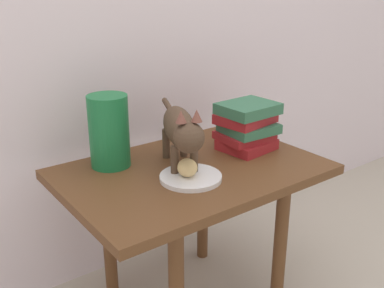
% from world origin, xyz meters
% --- Properties ---
extents(side_table, '(0.82, 0.55, 0.53)m').
position_xyz_m(side_table, '(0.00, 0.00, 0.45)').
color(side_table, brown).
rests_on(side_table, ground).
extents(plate, '(0.19, 0.19, 0.01)m').
position_xyz_m(plate, '(-0.06, -0.07, 0.53)').
color(plate, white).
rests_on(plate, side_table).
extents(bread_roll, '(0.09, 0.10, 0.05)m').
position_xyz_m(bread_roll, '(-0.06, -0.06, 0.56)').
color(bread_roll, '#E0BC7A').
rests_on(bread_roll, plate).
extents(cat, '(0.23, 0.45, 0.23)m').
position_xyz_m(cat, '(-0.03, 0.01, 0.66)').
color(cat, '#4C3828').
rests_on(cat, side_table).
extents(book_stack, '(0.20, 0.18, 0.17)m').
position_xyz_m(book_stack, '(0.25, 0.02, 0.61)').
color(book_stack, maroon).
rests_on(book_stack, side_table).
extents(green_vase, '(0.13, 0.13, 0.23)m').
position_xyz_m(green_vase, '(-0.20, 0.17, 0.64)').
color(green_vase, '#196B38').
rests_on(green_vase, side_table).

